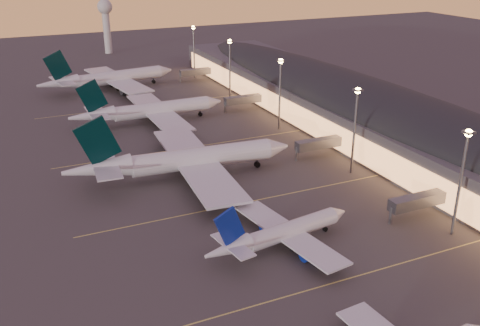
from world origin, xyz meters
name	(u,v)px	position (x,y,z in m)	size (l,w,h in m)	color
ground	(321,270)	(0.00, 0.00, 0.00)	(700.00, 700.00, 0.00)	#423F3C
airliner_narrow_north	(281,233)	(-3.40, 11.46, 3.54)	(38.36, 34.59, 13.71)	silver
airliner_wide_near	(183,160)	(-10.50, 56.96, 5.48)	(66.54, 60.75, 21.29)	silver
airliner_wide_mid	(149,111)	(-5.27, 111.48, 4.87)	(58.96, 53.52, 18.91)	silver
airliner_wide_far	(109,78)	(-8.66, 168.13, 5.33)	(64.55, 59.46, 20.69)	silver
terminal_building	(359,106)	(61.84, 72.47, 8.78)	(56.35, 255.00, 17.46)	#47474B
light_masts	(310,95)	(36.00, 65.00, 17.55)	(2.20, 217.20, 25.90)	slate
radar_tower	(106,17)	(10.00, 260.00, 21.87)	(9.00, 9.00, 32.50)	silver
lane_markings	(241,194)	(0.00, 40.00, 0.01)	(90.00, 180.36, 0.00)	#D8C659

